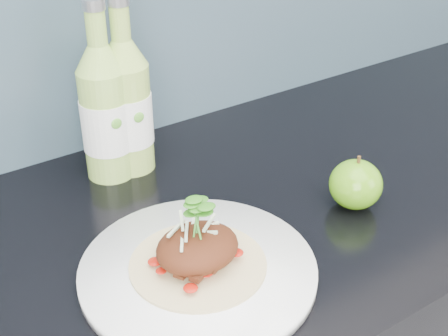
{
  "coord_description": "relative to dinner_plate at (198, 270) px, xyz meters",
  "views": [
    {
      "loc": [
        -0.41,
        1.08,
        1.42
      ],
      "look_at": [
        -0.02,
        1.66,
        1.0
      ],
      "focal_mm": 50.0,
      "sensor_mm": 36.0,
      "label": 1
    }
  ],
  "objects": [
    {
      "name": "green_apple",
      "position": [
        0.27,
        0.0,
        0.03
      ],
      "size": [
        0.09,
        0.09,
        0.08
      ],
      "rotation": [
        0.0,
        0.0,
        -0.14
      ],
      "color": "#35800E",
      "rests_on": "kitchen_counter"
    },
    {
      "name": "cider_bottle_right",
      "position": [
        0.05,
        0.29,
        0.1
      ],
      "size": [
        0.09,
        0.09,
        0.28
      ],
      "rotation": [
        0.0,
        0.0,
        0.13
      ],
      "color": "#98BC4E",
      "rests_on": "kitchen_counter"
    },
    {
      "name": "pork_taco",
      "position": [
        0.0,
        -0.0,
        0.04
      ],
      "size": [
        0.17,
        0.17,
        0.1
      ],
      "color": "tan",
      "rests_on": "dinner_plate"
    },
    {
      "name": "cider_bottle_left",
      "position": [
        0.02,
        0.29,
        0.1
      ],
      "size": [
        0.09,
        0.09,
        0.28
      ],
      "rotation": [
        0.0,
        0.0,
        -0.19
      ],
      "color": "#93BE4F",
      "rests_on": "kitchen_counter"
    },
    {
      "name": "dinner_plate",
      "position": [
        0.0,
        0.0,
        0.0
      ],
      "size": [
        0.31,
        0.31,
        0.02
      ],
      "color": "white",
      "rests_on": "kitchen_counter"
    }
  ]
}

